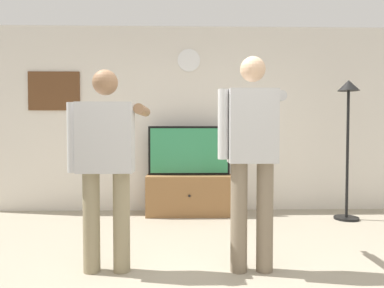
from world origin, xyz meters
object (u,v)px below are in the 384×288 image
(television, at_px, (189,151))
(framed_picture, at_px, (54,91))
(wall_clock, at_px, (189,60))
(person_standing_nearer_lamp, at_px, (106,157))
(person_standing_nearer_couch, at_px, (252,150))
(floor_lamp, at_px, (348,120))
(tv_stand, at_px, (189,195))

(television, distance_m, framed_picture, 2.15)
(wall_clock, bearing_deg, person_standing_nearer_lamp, -107.58)
(person_standing_nearer_couch, bearing_deg, television, 103.40)
(framed_picture, distance_m, floor_lamp, 4.12)
(television, bearing_deg, person_standing_nearer_couch, -76.60)
(wall_clock, relative_size, framed_picture, 0.44)
(wall_clock, bearing_deg, framed_picture, 179.85)
(tv_stand, height_order, television, television)
(television, distance_m, person_standing_nearer_lamp, 2.17)
(television, bearing_deg, floor_lamp, -9.53)
(television, bearing_deg, wall_clock, 90.00)
(television, relative_size, floor_lamp, 0.62)
(tv_stand, height_order, person_standing_nearer_couch, person_standing_nearer_couch)
(floor_lamp, height_order, person_standing_nearer_couch, floor_lamp)
(television, xyz_separation_m, person_standing_nearer_couch, (0.49, -2.07, 0.12))
(framed_picture, xyz_separation_m, person_standing_nearer_lamp, (1.23, -2.30, -0.79))
(floor_lamp, distance_m, person_standing_nearer_couch, 2.37)
(floor_lamp, bearing_deg, person_standing_nearer_lamp, -148.96)
(television, distance_m, wall_clock, 1.33)
(floor_lamp, bearing_deg, television, 170.47)
(television, relative_size, person_standing_nearer_lamp, 0.68)
(tv_stand, relative_size, framed_picture, 1.60)
(tv_stand, relative_size, floor_lamp, 0.64)
(framed_picture, bearing_deg, person_standing_nearer_lamp, -61.83)
(floor_lamp, bearing_deg, tv_stand, 171.71)
(tv_stand, height_order, person_standing_nearer_lamp, person_standing_nearer_lamp)
(tv_stand, xyz_separation_m, wall_clock, (0.00, 0.29, 1.93))
(wall_clock, relative_size, floor_lamp, 0.18)
(person_standing_nearer_couch, bearing_deg, framed_picture, 136.57)
(person_standing_nearer_lamp, bearing_deg, framed_picture, 118.17)
(person_standing_nearer_lamp, relative_size, person_standing_nearer_couch, 0.94)
(floor_lamp, relative_size, person_standing_nearer_couch, 1.03)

